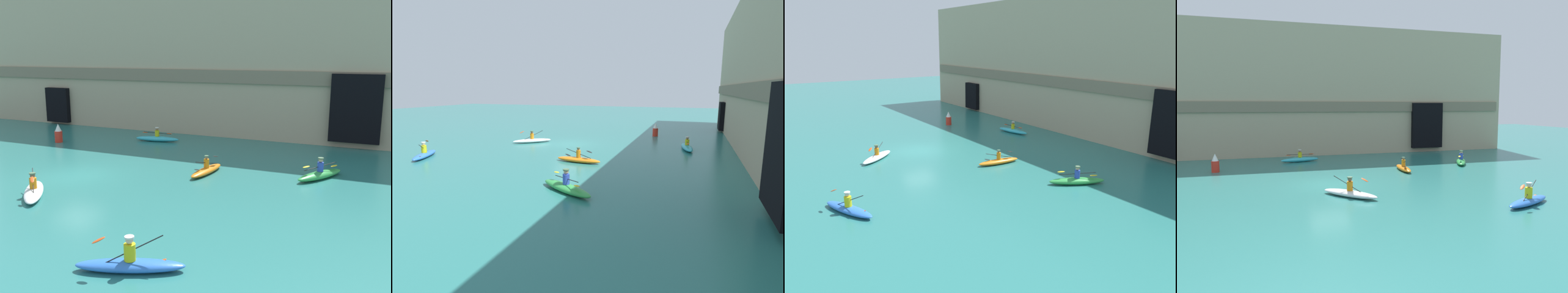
{
  "view_description": "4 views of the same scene",
  "coord_description": "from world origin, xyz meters",
  "views": [
    {
      "loc": [
        15.4,
        -17.96,
        6.47
      ],
      "look_at": [
        6.1,
        2.27,
        1.73
      ],
      "focal_mm": 40.0,
      "sensor_mm": 36.0,
      "label": 1
    },
    {
      "loc": [
        24.97,
        10.51,
        4.88
      ],
      "look_at": [
        6.65,
        4.14,
        1.21
      ],
      "focal_mm": 28.0,
      "sensor_mm": 36.0,
      "label": 2
    },
    {
      "loc": [
        26.99,
        -12.0,
        8.4
      ],
      "look_at": [
        5.14,
        2.52,
        1.15
      ],
      "focal_mm": 35.0,
      "sensor_mm": 36.0,
      "label": 3
    },
    {
      "loc": [
        -4.38,
        -23.14,
        4.97
      ],
      "look_at": [
        3.96,
        3.81,
        1.86
      ],
      "focal_mm": 35.0,
      "sensor_mm": 36.0,
      "label": 4
    }
  ],
  "objects": [
    {
      "name": "kayak_blue",
      "position": [
        8.51,
        -7.73,
        0.23
      ],
      "size": [
        3.39,
        2.02,
        1.17
      ],
      "rotation": [
        0.0,
        0.0,
        0.41
      ],
      "color": "blue",
      "rests_on": "ground"
    },
    {
      "name": "kayak_white",
      "position": [
        0.43,
        -3.48,
        0.21
      ],
      "size": [
        2.89,
        3.22,
        1.13
      ],
      "rotation": [
        0.0,
        0.0,
        2.27
      ],
      "color": "white",
      "rests_on": "ground"
    },
    {
      "name": "cliff_bluff",
      "position": [
        -0.14,
        17.16,
        6.29
      ],
      "size": [
        44.15,
        7.33,
        12.61
      ],
      "color": "tan",
      "rests_on": "ground"
    },
    {
      "name": "ground_plane",
      "position": [
        0.0,
        0.0,
        0.0
      ],
      "size": [
        120.0,
        120.0,
        0.0
      ],
      "primitive_type": "plane",
      "color": "#28706B"
    },
    {
      "name": "kayak_orange",
      "position": [
        6.27,
        3.34,
        0.21
      ],
      "size": [
        0.96,
        3.22,
        1.03
      ],
      "rotation": [
        0.0,
        0.0,
        4.62
      ],
      "color": "orange",
      "rests_on": "ground"
    },
    {
      "name": "kayak_green",
      "position": [
        12.11,
        4.95,
        0.24
      ],
      "size": [
        2.28,
        3.34,
        1.15
      ],
      "rotation": [
        0.0,
        0.0,
        4.21
      ],
      "color": "green",
      "rests_on": "ground"
    },
    {
      "name": "kayak_cyan",
      "position": [
        -0.71,
        10.14,
        0.23
      ],
      "size": [
        3.44,
        1.36,
        1.08
      ],
      "rotation": [
        0.0,
        0.0,
        3.33
      ],
      "color": "#33B2C6",
      "rests_on": "ground"
    },
    {
      "name": "marker_buoy",
      "position": [
        -7.26,
        6.81,
        0.64
      ],
      "size": [
        0.56,
        0.56,
        1.39
      ],
      "color": "red",
      "rests_on": "ground"
    }
  ]
}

